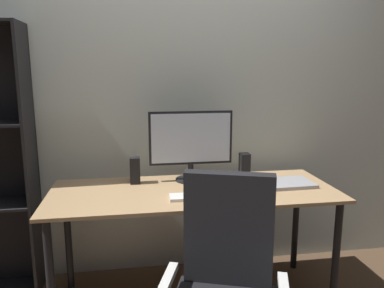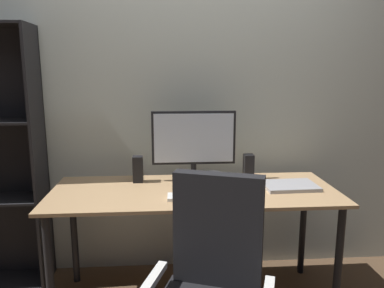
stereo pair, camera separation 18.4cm
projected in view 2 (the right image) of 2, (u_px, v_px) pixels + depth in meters
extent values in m
cube|color=beige|center=(189.00, 92.00, 2.64)|extent=(6.40, 0.10, 2.60)
cube|color=tan|center=(194.00, 191.00, 2.26)|extent=(1.72, 0.67, 0.02)
cylinder|color=black|center=(50.00, 276.00, 2.00)|extent=(0.04, 0.04, 0.72)
cylinder|color=black|center=(338.00, 265.00, 2.12)|extent=(0.04, 0.04, 0.72)
cylinder|color=black|center=(74.00, 233.00, 2.54)|extent=(0.04, 0.04, 0.72)
cylinder|color=black|center=(303.00, 226.00, 2.66)|extent=(0.04, 0.04, 0.72)
cylinder|color=black|center=(194.00, 179.00, 2.45)|extent=(0.20, 0.20, 0.01)
cylinder|color=black|center=(194.00, 171.00, 2.44)|extent=(0.04, 0.04, 0.10)
cube|color=black|center=(194.00, 138.00, 2.39)|extent=(0.54, 0.03, 0.34)
cube|color=silver|center=(194.00, 138.00, 2.38)|extent=(0.51, 0.01, 0.31)
cube|color=silver|center=(193.00, 197.00, 2.10)|extent=(0.29, 0.12, 0.02)
cube|color=black|center=(232.00, 194.00, 2.13)|extent=(0.06, 0.10, 0.03)
cylinder|color=black|center=(214.00, 179.00, 2.30)|extent=(0.09, 0.09, 0.10)
cube|color=black|center=(222.00, 178.00, 2.30)|extent=(0.02, 0.01, 0.05)
cube|color=#99999E|center=(290.00, 186.00, 2.30)|extent=(0.33, 0.24, 0.02)
cube|color=black|center=(138.00, 169.00, 2.40)|extent=(0.06, 0.07, 0.17)
cube|color=black|center=(248.00, 167.00, 2.45)|extent=(0.06, 0.07, 0.17)
cube|color=black|center=(218.00, 230.00, 1.66)|extent=(0.40, 0.20, 0.52)
cube|color=silver|center=(153.00, 279.00, 1.58)|extent=(0.12, 0.26, 0.03)
cube|color=black|center=(40.00, 160.00, 2.45)|extent=(0.02, 0.28, 1.74)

